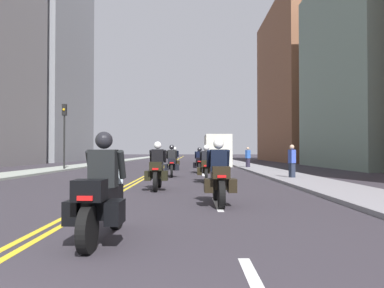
% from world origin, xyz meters
% --- Properties ---
extents(ground_plane, '(264.00, 264.00, 0.00)m').
position_xyz_m(ground_plane, '(0.00, 48.00, 0.00)').
color(ground_plane, '#312C34').
extents(sidewalk_left, '(2.40, 144.00, 0.12)m').
position_xyz_m(sidewalk_left, '(-7.32, 48.00, 0.06)').
color(sidewalk_left, '#949B92').
rests_on(sidewalk_left, ground).
extents(sidewalk_right, '(2.40, 144.00, 0.12)m').
position_xyz_m(sidewalk_right, '(7.32, 48.00, 0.06)').
color(sidewalk_right, gray).
rests_on(sidewalk_right, ground).
extents(centreline_yellow_inner, '(0.12, 132.00, 0.01)m').
position_xyz_m(centreline_yellow_inner, '(-0.12, 48.00, 0.00)').
color(centreline_yellow_inner, yellow).
rests_on(centreline_yellow_inner, ground).
extents(centreline_yellow_outer, '(0.12, 132.00, 0.01)m').
position_xyz_m(centreline_yellow_outer, '(0.12, 48.00, 0.00)').
color(centreline_yellow_outer, yellow).
rests_on(centreline_yellow_outer, ground).
extents(lane_dashes_white, '(0.14, 56.40, 0.01)m').
position_xyz_m(lane_dashes_white, '(3.06, 29.00, 0.00)').
color(lane_dashes_white, silver).
rests_on(lane_dashes_white, ground).
extents(building_left_2, '(9.13, 17.11, 28.73)m').
position_xyz_m(building_left_2, '(-17.79, 50.31, 14.36)').
color(building_left_2, gray).
rests_on(building_left_2, ground).
extents(building_right_2, '(9.07, 21.62, 21.14)m').
position_xyz_m(building_right_2, '(17.76, 50.46, 10.57)').
color(building_right_2, brown).
rests_on(building_right_2, ground).
extents(motorcycle_0, '(0.78, 2.20, 1.61)m').
position_xyz_m(motorcycle_0, '(1.11, 4.08, 0.64)').
color(motorcycle_0, black).
rests_on(motorcycle_0, ground).
extents(motorcycle_1, '(0.77, 2.18, 1.64)m').
position_xyz_m(motorcycle_1, '(3.09, 7.91, 0.65)').
color(motorcycle_1, black).
rests_on(motorcycle_1, ground).
extents(motorcycle_2, '(0.76, 2.26, 1.66)m').
position_xyz_m(motorcycle_2, '(1.24, 11.57, 0.67)').
color(motorcycle_2, black).
rests_on(motorcycle_2, ground).
extents(motorcycle_3, '(0.78, 2.20, 1.62)m').
position_xyz_m(motorcycle_3, '(3.05, 14.92, 0.65)').
color(motorcycle_3, black).
rests_on(motorcycle_3, ground).
extents(motorcycle_4, '(0.78, 2.27, 1.68)m').
position_xyz_m(motorcycle_4, '(1.36, 18.38, 0.67)').
color(motorcycle_4, black).
rests_on(motorcycle_4, ground).
extents(motorcycle_5, '(0.77, 2.19, 1.58)m').
position_xyz_m(motorcycle_5, '(2.88, 21.89, 0.64)').
color(motorcycle_5, black).
rests_on(motorcycle_5, ground).
extents(motorcycle_6, '(0.76, 2.26, 1.66)m').
position_xyz_m(motorcycle_6, '(1.17, 25.94, 0.68)').
color(motorcycle_6, black).
rests_on(motorcycle_6, ground).
extents(motorcycle_7, '(0.77, 2.21, 1.63)m').
position_xyz_m(motorcycle_7, '(3.11, 29.43, 0.67)').
color(motorcycle_7, black).
rests_on(motorcycle_7, ground).
extents(traffic_light_near, '(0.28, 0.38, 4.64)m').
position_xyz_m(traffic_light_near, '(-6.52, 25.05, 3.21)').
color(traffic_light_near, black).
rests_on(traffic_light_near, ground).
extents(pedestrian_0, '(0.29, 0.50, 1.64)m').
position_xyz_m(pedestrian_0, '(7.07, 16.14, 0.84)').
color(pedestrian_0, '#21283A').
rests_on(pedestrian_0, ground).
extents(pedestrian_1, '(0.42, 0.39, 1.66)m').
position_xyz_m(pedestrian_1, '(6.74, 27.80, 0.86)').
color(pedestrian_1, '#282337').
rests_on(pedestrian_1, ground).
extents(parked_truck, '(2.20, 6.50, 2.80)m').
position_xyz_m(parked_truck, '(4.72, 33.47, 1.27)').
color(parked_truck, '#B4B3BD').
rests_on(parked_truck, ground).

